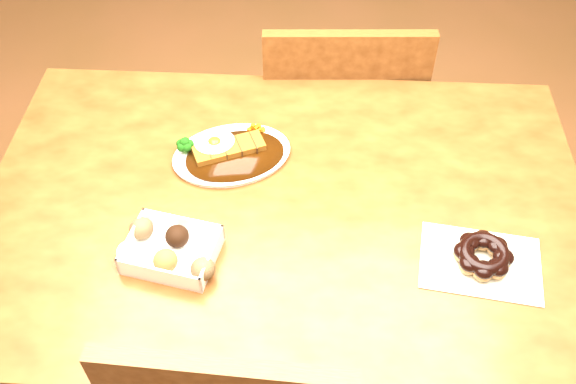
# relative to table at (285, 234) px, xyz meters

# --- Properties ---
(ground) EXTENTS (6.00, 6.00, 0.00)m
(ground) POSITION_rel_table_xyz_m (0.00, 0.00, -0.65)
(ground) COLOR brown
(ground) RESTS_ON ground
(table) EXTENTS (1.20, 0.80, 0.75)m
(table) POSITION_rel_table_xyz_m (0.00, 0.00, 0.00)
(table) COLOR #49250E
(table) RESTS_ON ground
(chair_far) EXTENTS (0.44, 0.44, 0.87)m
(chair_far) POSITION_rel_table_xyz_m (0.12, 0.53, -0.17)
(chair_far) COLOR #49250E
(chair_far) RESTS_ON ground
(katsu_curry_plate) EXTENTS (0.29, 0.24, 0.05)m
(katsu_curry_plate) POSITION_rel_table_xyz_m (-0.12, 0.12, 0.11)
(katsu_curry_plate) COLOR white
(katsu_curry_plate) RESTS_ON table
(donut_box) EXTENTS (0.19, 0.15, 0.05)m
(donut_box) POSITION_rel_table_xyz_m (-0.20, -0.14, 0.12)
(donut_box) COLOR white
(donut_box) RESTS_ON table
(pon_de_ring) EXTENTS (0.24, 0.18, 0.04)m
(pon_de_ring) POSITION_rel_table_xyz_m (0.37, -0.13, 0.12)
(pon_de_ring) COLOR silver
(pon_de_ring) RESTS_ON table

